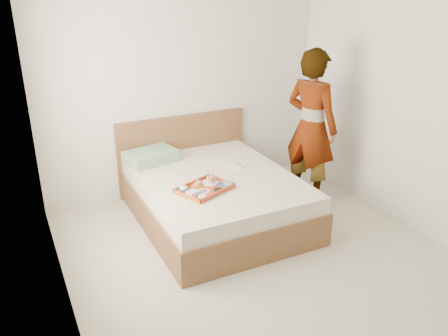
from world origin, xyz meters
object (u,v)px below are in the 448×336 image
bed (216,198)px  tray (204,188)px  person (311,127)px  dinner_plate (237,165)px

bed → tray: 0.48m
tray → person: (1.47, 0.28, 0.35)m
bed → dinner_plate: size_ratio=9.00×
bed → tray: bearing=-132.5°
bed → dinner_plate: dinner_plate is taller
person → dinner_plate: bearing=60.9°
tray → dinner_plate: size_ratio=2.31×
tray → person: bearing=-11.5°
tray → bed: bearing=25.2°
tray → person: person is taller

